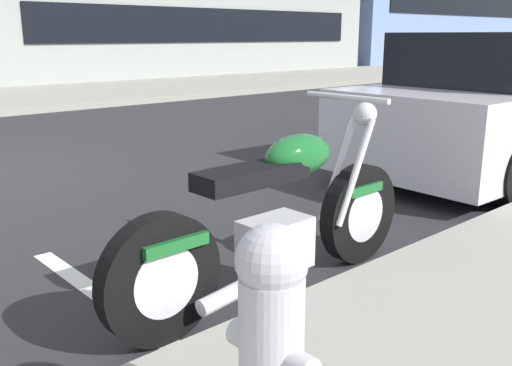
{
  "coord_description": "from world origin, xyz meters",
  "views": [
    {
      "loc": [
        -1.35,
        -6.53,
        1.48
      ],
      "look_at": [
        0.88,
        -4.03,
        0.61
      ],
      "focal_mm": 39.91,
      "sensor_mm": 36.0,
      "label": 1
    }
  ],
  "objects": [
    {
      "name": "sidewalk_far_curb",
      "position": [
        12.0,
        6.98,
        0.07
      ],
      "size": [
        120.0,
        5.0,
        0.14
      ],
      "primitive_type": "cube",
      "color": "gray",
      "rests_on": "ground"
    },
    {
      "name": "parking_stall_stripe",
      "position": [
        0.0,
        -3.88,
        0.0
      ],
      "size": [
        0.12,
        2.2,
        0.01
      ],
      "primitive_type": "cube",
      "color": "silver",
      "rests_on": "ground"
    },
    {
      "name": "parked_motorcycle",
      "position": [
        0.8,
        -4.32,
        0.44
      ],
      "size": [
        2.22,
        0.62,
        1.13
      ],
      "rotation": [
        0.0,
        0.0,
        0.01
      ],
      "color": "black",
      "rests_on": "ground"
    },
    {
      "name": "parked_car_at_intersection",
      "position": [
        4.92,
        -3.66,
        0.71
      ],
      "size": [
        4.17,
        1.92,
        1.5
      ],
      "rotation": [
        0.0,
        0.0,
        -0.03
      ],
      "color": "silver",
      "rests_on": "ground"
    },
    {
      "name": "fire_hydrant",
      "position": [
        -0.19,
        -5.31,
        0.54
      ],
      "size": [
        0.24,
        0.36,
        0.76
      ],
      "color": "#B7B7BC",
      "rests_on": "sidewalk_near_curb"
    }
  ]
}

